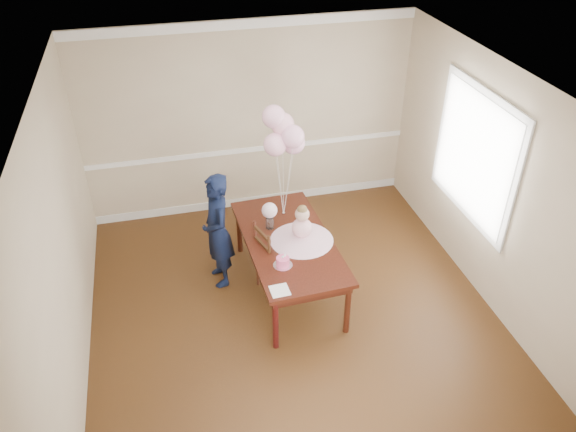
{
  "coord_description": "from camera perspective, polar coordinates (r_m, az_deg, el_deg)",
  "views": [
    {
      "loc": [
        -1.2,
        -4.48,
        4.53
      ],
      "look_at": [
        0.05,
        0.53,
        1.05
      ],
      "focal_mm": 35.0,
      "sensor_mm": 36.0,
      "label": 1
    }
  ],
  "objects": [
    {
      "name": "woman",
      "position": [
        6.59,
        -7.18,
        -1.52
      ],
      "size": [
        0.42,
        0.57,
        1.46
      ],
      "primitive_type": "imported",
      "rotation": [
        0.0,
        0.0,
        -1.44
      ],
      "color": "black",
      "rests_on": "floor"
    },
    {
      "name": "table_leg_fl",
      "position": [
        5.95,
        -1.27,
        -10.9
      ],
      "size": [
        0.07,
        0.07,
        0.67
      ],
      "primitive_type": "cylinder",
      "rotation": [
        0.0,
        0.0,
        0.04
      ],
      "color": "black",
      "rests_on": "floor"
    },
    {
      "name": "chair_rail_trim",
      "position": [
        7.95,
        -3.78,
        6.75
      ],
      "size": [
        4.5,
        0.02,
        0.07
      ],
      "primitive_type": "cube",
      "color": "white",
      "rests_on": "wall_back"
    },
    {
      "name": "chair_leg_fr",
      "position": [
        6.7,
        0.8,
        -6.28
      ],
      "size": [
        0.05,
        0.05,
        0.4
      ],
      "primitive_type": "cylinder",
      "rotation": [
        0.0,
        0.0,
        0.3
      ],
      "color": "#3C2210",
      "rests_on": "floor"
    },
    {
      "name": "baby_head",
      "position": [
        6.22,
        1.44,
        0.17
      ],
      "size": [
        0.16,
        0.16,
        0.16
      ],
      "primitive_type": "sphere",
      "color": "#CFA48E",
      "rests_on": "baby_torso"
    },
    {
      "name": "balloon_d",
      "position": [
        6.33,
        -1.46,
        10.05
      ],
      "size": [
        0.27,
        0.27,
        0.27
      ],
      "primitive_type": "sphere",
      "color": "#F5ADCB",
      "rests_on": "balloon_ribbon_d"
    },
    {
      "name": "baby_skirt",
      "position": [
        6.39,
        1.4,
        -2.1
      ],
      "size": [
        0.76,
        0.76,
        0.1
      ],
      "primitive_type": "cone",
      "rotation": [
        0.0,
        0.0,
        0.04
      ],
      "color": "#E8ABC3",
      "rests_on": "dining_table_top"
    },
    {
      "name": "balloon_c",
      "position": [
        6.38,
        -0.56,
        9.3
      ],
      "size": [
        0.27,
        0.27,
        0.27
      ],
      "primitive_type": "sphere",
      "color": "#FFB4CA",
      "rests_on": "balloon_ribbon_c"
    },
    {
      "name": "table_leg_fr",
      "position": [
        6.14,
        6.07,
        -9.34
      ],
      "size": [
        0.07,
        0.07,
        0.67
      ],
      "primitive_type": "cylinder",
      "rotation": [
        0.0,
        0.0,
        0.04
      ],
      "color": "black",
      "rests_on": "floor"
    },
    {
      "name": "chair_back_post_l",
      "position": [
        6.25,
        -1.91,
        -3.95
      ],
      "size": [
        0.05,
        0.05,
        0.52
      ],
      "primitive_type": "cylinder",
      "rotation": [
        0.0,
        0.0,
        0.3
      ],
      "color": "#321B0D",
      "rests_on": "dining_chair_seat"
    },
    {
      "name": "table_leg_br",
      "position": [
        7.43,
        1.08,
        -0.41
      ],
      "size": [
        0.07,
        0.07,
        0.67
      ],
      "primitive_type": "cylinder",
      "rotation": [
        0.0,
        0.0,
        0.04
      ],
      "color": "black",
      "rests_on": "floor"
    },
    {
      "name": "balloon_ribbon_b",
      "position": [
        6.61,
        0.0,
        3.48
      ],
      "size": [
        0.1,
        0.05,
        0.89
      ],
      "primitive_type": "cylinder",
      "rotation": [
        0.05,
        0.1,
        0.04
      ],
      "color": "white",
      "rests_on": "balloon_weight"
    },
    {
      "name": "napkin",
      "position": [
        5.74,
        -0.85,
        -7.58
      ],
      "size": [
        0.2,
        0.2,
        0.01
      ],
      "primitive_type": "cube",
      "rotation": [
        0.0,
        0.0,
        0.04
      ],
      "color": "white",
      "rests_on": "dining_table_top"
    },
    {
      "name": "rose_vase_near",
      "position": [
        6.57,
        -1.86,
        -0.67
      ],
      "size": [
        0.1,
        0.1,
        0.15
      ],
      "primitive_type": "cylinder",
      "rotation": [
        0.0,
        0.0,
        0.04
      ],
      "color": "silver",
      "rests_on": "dining_table_top"
    },
    {
      "name": "wall_back",
      "position": [
        7.76,
        -3.92,
        9.73
      ],
      "size": [
        4.5,
        0.02,
        2.7
      ],
      "primitive_type": "cube",
      "color": "tan",
      "rests_on": "floor"
    },
    {
      "name": "balloon_a",
      "position": [
        6.35,
        -1.31,
        7.26
      ],
      "size": [
        0.27,
        0.27,
        0.27
      ],
      "primitive_type": "sphere",
      "color": "#FFB4CE",
      "rests_on": "balloon_ribbon_a"
    },
    {
      "name": "wall_left",
      "position": [
        5.59,
        -22.12,
        -3.57
      ],
      "size": [
        0.02,
        5.0,
        2.7
      ],
      "primitive_type": "cube",
      "color": "tan",
      "rests_on": "floor"
    },
    {
      "name": "birthday_cake",
      "position": [
        6.02,
        -0.53,
        -4.64
      ],
      "size": [
        0.15,
        0.15,
        0.1
      ],
      "primitive_type": "cylinder",
      "rotation": [
        0.0,
        0.0,
        0.04
      ],
      "color": "#F74E8A",
      "rests_on": "cake_platter"
    },
    {
      "name": "balloon_e",
      "position": [
        6.5,
        0.56,
        7.45
      ],
      "size": [
        0.27,
        0.27,
        0.27
      ],
      "primitive_type": "sphere",
      "color": "#FFB4DA",
      "rests_on": "balloon_ribbon_e"
    },
    {
      "name": "chair_leg_br",
      "position": [
        6.92,
        -0.66,
        -4.75
      ],
      "size": [
        0.05,
        0.05,
        0.4
      ],
      "primitive_type": "cylinder",
      "rotation": [
        0.0,
        0.0,
        0.3
      ],
      "color": "#371D0F",
      "rests_on": "floor"
    },
    {
      "name": "baby_hair",
      "position": [
        6.19,
        1.45,
        0.62
      ],
      "size": [
        0.11,
        0.11,
        0.11
      ],
      "primitive_type": "sphere",
      "color": "brown",
      "rests_on": "baby_head"
    },
    {
      "name": "chair_leg_bl",
      "position": [
        6.8,
        -3.09,
        -5.65
      ],
      "size": [
        0.05,
        0.05,
        0.4
      ],
      "primitive_type": "cylinder",
      "rotation": [
        0.0,
        0.0,
        0.3
      ],
      "color": "#3E1B11",
      "rests_on": "floor"
    },
    {
      "name": "chair_slat_low",
      "position": [
        6.44,
        -2.63,
        -3.95
      ],
      "size": [
        0.14,
        0.36,
        0.05
      ],
      "primitive_type": "cube",
      "rotation": [
        0.0,
        0.0,
        0.3
      ],
      "color": "#33110E",
      "rests_on": "dining_chair_seat"
    },
    {
      "name": "window_frame",
      "position": [
        6.74,
        18.46,
        5.91
      ],
      "size": [
        0.02,
        1.66,
        1.56
      ],
      "primitive_type": "cube",
      "color": "silver",
      "rests_on": "wall_right"
    },
    {
      "name": "balloon_ribbon_a",
      "position": [
        6.63,
        -0.85,
        3.11
      ],
      "size": [
        0.09,
        0.01,
        0.8
      ],
      "primitive_type": "cylinder",
      "rotation": [
        0.0,
        -0.1,
        0.04
      ],
      "color": "white",
      "rests_on": "balloon_weight"
    },
    {
      "name": "chair_leg_fl",
      "position": [
        6.57,
        -1.69,
        -7.25
      ],
      "size": [
        0.05,
        0.05,
        0.4
      ],
      "primitive_type": "cylinder",
      "rotation": [
        0.0,
        0.0,
        0.3
      ],
      "color": "#3B1610",
      "rests_on": "floor"
    },
    {
      "name": "chair_back_post_r",
      "position": [
        6.49,
        -3.37,
        -2.4
      ],
      "size": [
        0.05,
        0.05,
        0.52
      ],
      "primitive_type": "cylinder",
      "rotation": [
        0.0,
        0.0,
        0.3
      ],
      "color": "#3A1710",
      "rests_on": "dining_chair_seat"
    },
    {
      "name": "balloon_ribbon_d",
      "position": [
        6.6,
        -0.92,
        4.43
      ],
      "size": [
        0.08,
        0.1,
        1.08
      ],
      "primitive_type": "cylinder",
      "rotation": [
        -0.09,
        -0.07,
        0.04
      ],
      "color": "white",
      "rests_on": "balloon_weight"
    },
    {
      "name": "baby_torso",
      "position": [
        6.32,
        1.42,
        -1.19
      ],
      "size": [
        0.23,
        0.23,
        0.23
      ],
      "primitive_type": "sphere",
      "color": "#FFA1D8",
      "rests_on": "baby_skirt"
    },
    {
      "name": "chair_slat_top",
      "position": [
        6.26,
        -2.7,
        -1.81
      ],
      "size": [
        0.14,
        0.36,
        0.05
      ],
      "primitive_type": "cube",
      "rotation": [
        0.0,
        0.0,
        0.3
      ],
      "color": "#371F0F",
      "rests_on": "dining_chair_seat"
    },
    {
      "name": "wall_right",
      "position": [
        6.49,
        20.45,
        2.3
      ],
      "size": [
        0.02,
        5.0,
        2.7
      ],
      "primitive_type": "cube",
      "color": "tan",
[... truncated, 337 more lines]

